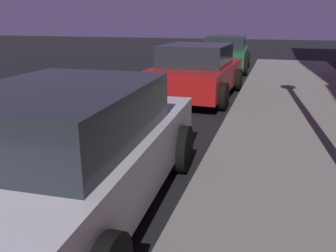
# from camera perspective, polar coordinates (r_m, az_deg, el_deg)

# --- Properties ---
(car_silver) EXTENTS (2.26, 4.27, 1.43)m
(car_silver) POSITION_cam_1_polar(r_m,az_deg,el_deg) (3.84, -16.03, -3.87)
(car_silver) COLOR #B7B7BF
(car_silver) RESTS_ON ground
(car_red) EXTENTS (2.21, 4.10, 1.43)m
(car_red) POSITION_cam_1_polar(r_m,az_deg,el_deg) (9.52, 4.73, 8.94)
(car_red) COLOR maroon
(car_red) RESTS_ON ground
(car_green) EXTENTS (2.08, 4.22, 1.43)m
(car_green) POSITION_cam_1_polar(r_m,az_deg,el_deg) (14.97, 9.50, 11.78)
(car_green) COLOR #19592D
(car_green) RESTS_ON ground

